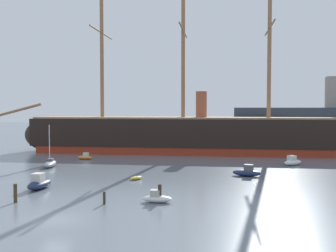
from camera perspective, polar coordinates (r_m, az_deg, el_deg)
ground_plane at (r=34.89m, az=-16.31°, el=-13.23°), size 400.00×400.00×0.00m
tall_ship at (r=81.00m, az=2.23°, el=-1.21°), size 76.61×18.96×36.87m
motorboat_foreground_left at (r=48.23m, az=-18.53°, el=-8.03°), size 2.13×4.58×1.88m
motorboat_foreground_right at (r=39.40m, az=-1.65°, el=-10.61°), size 3.17×1.63×1.27m
dinghy_near_centre at (r=51.67m, az=-4.75°, el=-7.67°), size 1.73×2.09×0.46m
sailboat_mid_left at (r=65.16m, az=-17.07°, el=-5.32°), size 3.12×5.46×6.81m
motorboat_mid_right at (r=55.09m, az=11.61°, el=-6.70°), size 4.12×2.16×1.65m
motorboat_alongside_bow at (r=73.09m, az=-12.18°, el=-4.51°), size 2.98×1.25×1.25m
motorboat_alongside_stern at (r=67.47m, az=17.97°, el=-5.05°), size 3.81×4.05×1.65m
mooring_piling_nearest at (r=39.11m, az=-9.42°, el=-10.47°), size 0.26×0.26×1.25m
mooring_piling_left_pair at (r=39.27m, az=-1.23°, el=-9.95°), size 0.36×0.36×1.84m
mooring_piling_right_pair at (r=42.15m, az=-21.67°, el=-9.23°), size 0.36×0.36×1.89m
dockside_warehouse_right at (r=93.54m, az=21.67°, el=-0.37°), size 40.71×15.08×16.52m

